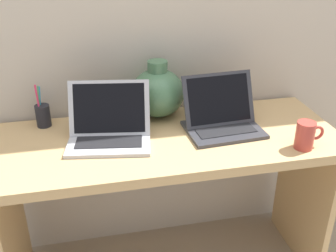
% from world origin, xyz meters
% --- Properties ---
extents(back_wall, '(4.40, 0.04, 2.40)m').
position_xyz_m(back_wall, '(0.00, 0.32, 1.20)').
color(back_wall, '#BCAD99').
rests_on(back_wall, ground).
extents(desk, '(1.41, 0.55, 0.74)m').
position_xyz_m(desk, '(0.00, 0.00, 0.57)').
color(desk, tan).
rests_on(desk, ground).
extents(laptop_left, '(0.35, 0.28, 0.22)m').
position_xyz_m(laptop_left, '(-0.23, 0.03, 0.80)').
color(laptop_left, '#B2B2B7').
rests_on(laptop_left, desk).
extents(laptop_right, '(0.32, 0.25, 0.22)m').
position_xyz_m(laptop_right, '(0.23, 0.03, 0.80)').
color(laptop_right, '#333338').
rests_on(laptop_right, desk).
extents(green_vase, '(0.23, 0.23, 0.25)m').
position_xyz_m(green_vase, '(0.00, 0.22, 0.85)').
color(green_vase, '#47704C').
rests_on(green_vase, desk).
extents(coffee_mug, '(0.11, 0.07, 0.11)m').
position_xyz_m(coffee_mug, '(0.50, -0.20, 0.79)').
color(coffee_mug, '#B23D33').
rests_on(coffee_mug, desk).
extents(pen_cup, '(0.06, 0.06, 0.19)m').
position_xyz_m(pen_cup, '(-0.50, 0.21, 0.79)').
color(pen_cup, black).
rests_on(pen_cup, desk).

